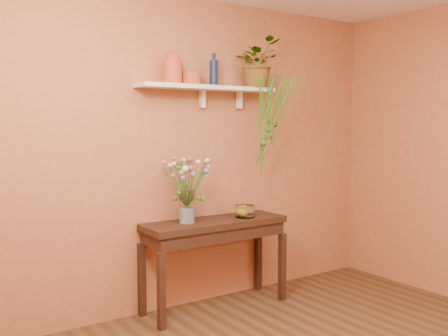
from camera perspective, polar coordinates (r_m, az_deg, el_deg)
name	(u,v)px	position (r m, az deg, el deg)	size (l,w,h in m)	color
room	(378,170)	(2.98, 16.85, -0.19)	(4.04, 4.04, 2.70)	brown
sideboard	(215,233)	(4.45, -1.02, -7.27)	(1.28, 0.41, 0.78)	#321E14
wall_shelf	(209,89)	(4.45, -1.71, 8.91)	(1.30, 0.24, 0.19)	white
terracotta_jug	(173,69)	(4.26, -5.79, 11.02)	(0.19, 0.19, 0.26)	#C05739
terracotta_pot	(191,79)	(4.36, -3.74, 9.96)	(0.17, 0.17, 0.10)	#C05739
blue_bottle	(214,73)	(4.45, -1.15, 10.66)	(0.09, 0.09, 0.28)	#101F3F
spider_plant	(257,63)	(4.73, 3.71, 11.67)	(0.41, 0.35, 0.45)	#357118
plant_fronds	(271,123)	(4.60, 5.25, 5.07)	(0.49, 0.47, 0.87)	#357118
glass_vase	(187,209)	(4.28, -4.19, -4.63)	(0.13, 0.13, 0.27)	white
bouquet	(189,174)	(4.24, -3.99, -0.68)	(0.50, 0.43, 0.43)	#386B28
glass_bowl	(245,212)	(4.55, 2.36, -4.92)	(0.18, 0.18, 0.11)	white
lemon	(243,212)	(4.56, 2.10, -4.94)	(0.08, 0.08, 0.08)	yellow
carton	(188,215)	(4.27, -4.11, -5.33)	(0.07, 0.05, 0.13)	#316986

